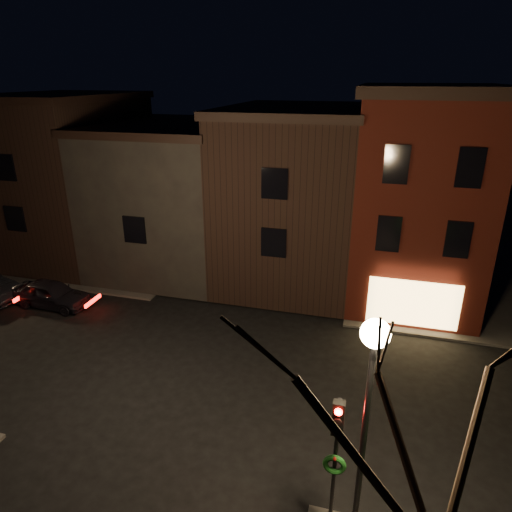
{
  "coord_description": "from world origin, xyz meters",
  "views": [
    {
      "loc": [
        5.97,
        -14.1,
        11.03
      ],
      "look_at": [
        0.8,
        4.87,
        3.2
      ],
      "focal_mm": 32.0,
      "sensor_mm": 36.0,
      "label": 1
    }
  ],
  "objects_px": {
    "street_lamp_near": "(370,381)",
    "traffic_signal": "(336,446)",
    "parked_car_a": "(51,294)",
    "bare_tree_right": "(464,446)"
  },
  "relations": [
    {
      "from": "street_lamp_near",
      "to": "traffic_signal",
      "type": "relative_size",
      "value": 1.6
    },
    {
      "from": "street_lamp_near",
      "to": "bare_tree_right",
      "type": "distance_m",
      "value": 2.98
    },
    {
      "from": "bare_tree_right",
      "to": "parked_car_a",
      "type": "relative_size",
      "value": 2.12
    },
    {
      "from": "street_lamp_near",
      "to": "traffic_signal",
      "type": "height_order",
      "value": "street_lamp_near"
    },
    {
      "from": "traffic_signal",
      "to": "bare_tree_right",
      "type": "bearing_deg",
      "value": -57.59
    },
    {
      "from": "traffic_signal",
      "to": "parked_car_a",
      "type": "bearing_deg",
      "value": 150.04
    },
    {
      "from": "street_lamp_near",
      "to": "parked_car_a",
      "type": "relative_size",
      "value": 1.61
    },
    {
      "from": "bare_tree_right",
      "to": "parked_car_a",
      "type": "distance_m",
      "value": 21.39
    },
    {
      "from": "street_lamp_near",
      "to": "traffic_signal",
      "type": "xyz_separation_m",
      "value": [
        -0.6,
        0.49,
        -2.37
      ]
    },
    {
      "from": "traffic_signal",
      "to": "parked_car_a",
      "type": "relative_size",
      "value": 1.01
    }
  ]
}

